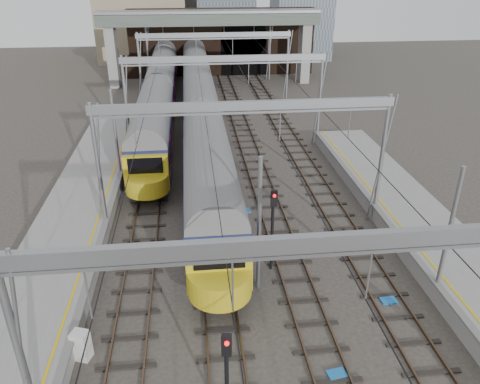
{
  "coord_description": "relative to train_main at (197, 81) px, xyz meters",
  "views": [
    {
      "loc": [
        -2.96,
        -16.69,
        14.55
      ],
      "look_at": [
        -0.26,
        7.94,
        2.4
      ],
      "focal_mm": 35.0,
      "sensor_mm": 36.0,
      "label": 1
    }
  ],
  "objects": [
    {
      "name": "train_main",
      "position": [
        0.0,
        0.0,
        0.0
      ],
      "size": [
        3.1,
        71.65,
        5.24
      ],
      "color": "black",
      "rests_on": "ground"
    },
    {
      "name": "overhead_line",
      "position": [
        2.0,
        -14.76,
        3.9
      ],
      "size": [
        16.8,
        80.0,
        8.0
      ],
      "color": "gray",
      "rests_on": "ground"
    },
    {
      "name": "overbridge",
      "position": [
        2.0,
        9.75,
        4.6
      ],
      "size": [
        28.0,
        3.0,
        9.25
      ],
      "color": "gray",
      "rests_on": "ground"
    },
    {
      "name": "signal_near_centre",
      "position": [
        2.9,
        -32.84,
        0.3
      ],
      "size": [
        0.35,
        0.46,
        4.69
      ],
      "rotation": [
        0.0,
        0.0,
        -0.14
      ],
      "color": "black",
      "rests_on": "ground"
    },
    {
      "name": "train_second",
      "position": [
        -4.0,
        1.37,
        -0.06
      ],
      "size": [
        3.01,
        52.22,
        5.11
      ],
      "color": "black",
      "rests_on": "ground"
    },
    {
      "name": "equip_cover_c",
      "position": [
        8.05,
        -36.04,
        -2.63
      ],
      "size": [
        0.76,
        0.55,
        0.09
      ],
      "primitive_type": "cube",
      "rotation": [
        0.0,
        0.0,
        0.05
      ],
      "color": "blue",
      "rests_on": "ground"
    },
    {
      "name": "retaining_wall",
      "position": [
        3.4,
        15.68,
        1.66
      ],
      "size": [
        28.0,
        2.75,
        9.0
      ],
      "color": "black",
      "rests_on": "ground"
    },
    {
      "name": "platform_left",
      "position": [
        -8.18,
        -33.75,
        -2.12
      ],
      "size": [
        4.32,
        55.0,
        1.12
      ],
      "color": "gray",
      "rests_on": "ground"
    },
    {
      "name": "signal_near_left",
      "position": [
        -0.19,
        -42.04,
        0.15
      ],
      "size": [
        0.34,
        0.45,
        4.42
      ],
      "rotation": [
        0.0,
        0.0,
        -0.21
      ],
      "color": "black",
      "rests_on": "ground"
    },
    {
      "name": "equip_cover_b",
      "position": [
        2.18,
        -26.33,
        -2.62
      ],
      "size": [
        0.91,
        0.71,
        0.1
      ],
      "primitive_type": "cube",
      "rotation": [
        0.0,
        0.0,
        0.15
      ],
      "color": "blue",
      "rests_on": "ground"
    },
    {
      "name": "ground",
      "position": [
        2.0,
        -36.25,
        -2.67
      ],
      "size": [
        160.0,
        160.0,
        0.0
      ],
      "primitive_type": "plane",
      "color": "#38332D",
      "rests_on": "ground"
    },
    {
      "name": "relay_cabinet",
      "position": [
        -5.8,
        -38.09,
        -2.01
      ],
      "size": [
        0.81,
        0.74,
        1.32
      ],
      "primitive_type": "cube",
      "rotation": [
        0.0,
        0.0,
        -0.35
      ],
      "color": "silver",
      "rests_on": "ground"
    },
    {
      "name": "tracks",
      "position": [
        2.0,
        -21.25,
        -2.65
      ],
      "size": [
        14.4,
        80.0,
        0.22
      ],
      "color": "#4C3828",
      "rests_on": "ground"
    },
    {
      "name": "equip_cover_a",
      "position": [
        4.28,
        -40.12,
        -2.63
      ],
      "size": [
        0.82,
        0.64,
        0.09
      ],
      "primitive_type": "cube",
      "rotation": [
        0.0,
        0.0,
        0.17
      ],
      "color": "blue",
      "rests_on": "ground"
    }
  ]
}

